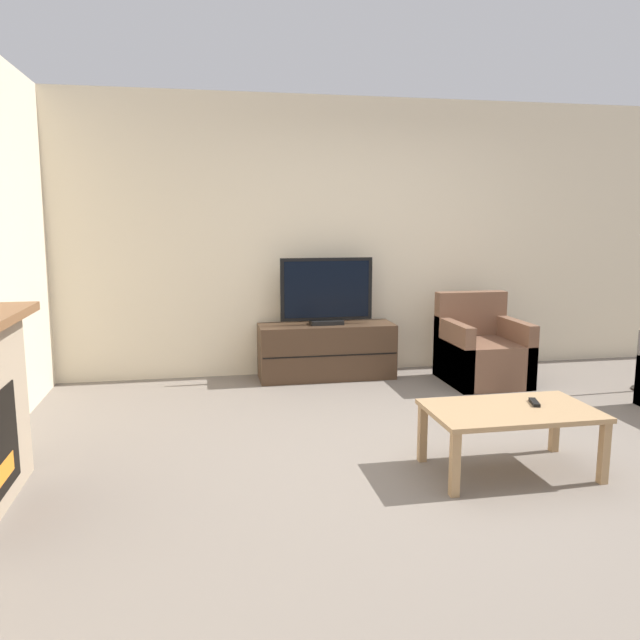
# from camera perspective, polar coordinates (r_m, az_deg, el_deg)

# --- Properties ---
(ground_plane) EXTENTS (24.00, 24.00, 0.00)m
(ground_plane) POSITION_cam_1_polar(r_m,az_deg,el_deg) (4.39, 11.58, -11.43)
(ground_plane) COLOR slate
(wall_back) EXTENTS (12.00, 0.06, 2.70)m
(wall_back) POSITION_cam_1_polar(r_m,az_deg,el_deg) (6.30, 4.00, 7.55)
(wall_back) COLOR beige
(wall_back) RESTS_ON ground
(tv_stand) EXTENTS (1.31, 0.43, 0.53)m
(tv_stand) POSITION_cam_1_polar(r_m,az_deg,el_deg) (6.06, 0.60, -2.86)
(tv_stand) COLOR #422D1E
(tv_stand) RESTS_ON ground
(tv) EXTENTS (0.89, 0.18, 0.64)m
(tv) POSITION_cam_1_polar(r_m,az_deg,el_deg) (5.96, 0.61, 2.46)
(tv) COLOR black
(tv) RESTS_ON tv_stand
(armchair) EXTENTS (0.70, 0.76, 0.83)m
(armchair) POSITION_cam_1_polar(r_m,az_deg,el_deg) (6.12, 14.52, -2.93)
(armchair) COLOR brown
(armchair) RESTS_ON ground
(coffee_table) EXTENTS (1.01, 0.60, 0.40)m
(coffee_table) POSITION_cam_1_polar(r_m,az_deg,el_deg) (3.99, 17.03, -8.40)
(coffee_table) COLOR #A37F56
(coffee_table) RESTS_ON ground
(remote) EXTENTS (0.08, 0.16, 0.02)m
(remote) POSITION_cam_1_polar(r_m,az_deg,el_deg) (4.11, 19.01, -7.13)
(remote) COLOR black
(remote) RESTS_ON coffee_table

